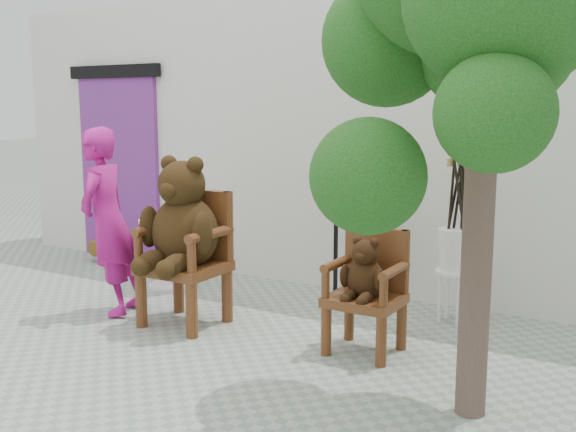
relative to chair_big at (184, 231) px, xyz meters
The scene contains 10 objects.
ground_plane 1.42m from the chair_big, 54.00° to the right, with size 60.00×60.00×0.00m, color #929B8B.
back_wall 2.36m from the chair_big, 72.31° to the left, with size 9.00×1.00×3.00m, color silver.
doorway 2.85m from the chair_big, 144.79° to the left, with size 1.40×0.11×2.33m.
chair_big is the anchor object (origin of this frame).
chair_small 1.63m from the chair_big, ahead, with size 0.53×0.49×0.93m.
person 0.78m from the chair_big, behind, with size 0.60×0.40×1.66m, color #B3167C.
cafe_table 1.31m from the chair_big, 136.50° to the left, with size 0.60×0.60×0.70m.
display_stand 1.56m from the chair_big, 49.12° to the left, with size 0.48×0.39×1.51m.
stool_bucket 2.31m from the chair_big, 31.99° to the left, with size 0.32×0.32×1.45m.
potted_plant 2.78m from the chair_big, 148.89° to the left, with size 0.40×0.35×0.45m, color #113D10.
Camera 1 is at (2.89, -3.39, 1.84)m, focal length 42.00 mm.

